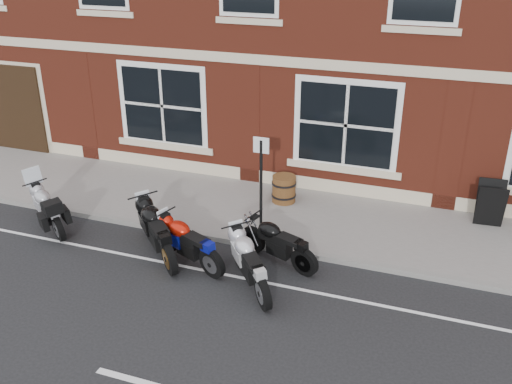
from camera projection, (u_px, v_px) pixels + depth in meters
ground at (219, 279)px, 11.28m from camera, size 80.00×80.00×0.00m
sidewalk at (267, 212)px, 13.82m from camera, size 30.00×3.00×0.12m
kerb at (244, 243)px, 12.47m from camera, size 30.00×0.16×0.12m
moto_touring_silver at (49, 206)px, 13.06m from camera, size 1.68×1.28×1.31m
moto_sport_red at (188, 240)px, 11.63m from camera, size 1.95×0.95×0.93m
moto_sport_black at (158, 228)px, 11.95m from camera, size 1.72×1.75×1.04m
moto_sport_silver at (251, 260)px, 10.89m from camera, size 1.42×1.77×0.96m
moto_naked_black at (277, 240)px, 11.67m from camera, size 1.89×0.84×0.89m
a_board_sign at (491, 204)px, 12.94m from camera, size 0.65×0.46×1.03m
barrel_planter at (284, 189)px, 14.11m from camera, size 0.61×0.61×0.68m
parking_sign at (261, 183)px, 11.88m from camera, size 0.34×0.06×2.38m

